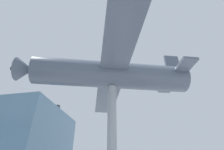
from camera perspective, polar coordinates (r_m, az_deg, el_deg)
support_pylon_central at (r=10.54m, az=0.00°, el=-21.38°), size 0.56×0.56×7.21m
suspended_airplane at (r=12.20m, az=-1.07°, el=0.12°), size 14.63×12.11×3.00m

